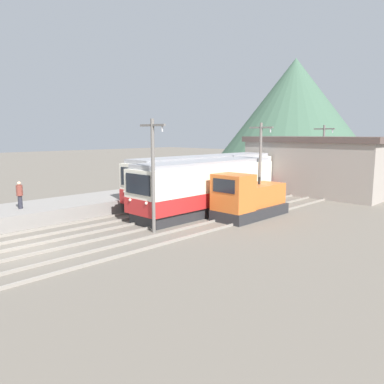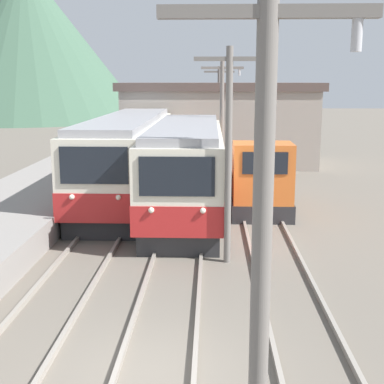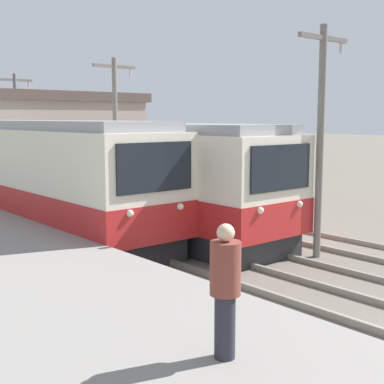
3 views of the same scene
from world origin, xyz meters
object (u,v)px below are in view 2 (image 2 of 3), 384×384
Objects in this scene: catenary_mast_mid at (229,147)px; catenary_mast_far at (222,121)px; commuter_train_center at (186,172)px; catenary_mast_near at (262,274)px; commuter_train_left at (129,160)px; catenary_mast_distant at (219,110)px; shunting_locomotive at (258,181)px.

catenary_mast_far is at bearing 90.00° from catenary_mast_mid.
catenary_mast_near is at bearing -84.73° from commuter_train_center.
commuter_train_left is at bearing 133.42° from commuter_train_center.
commuter_train_left is 12.46m from catenary_mast_distant.
commuter_train_center is 1.92× the size of catenary_mast_distant.
catenary_mast_far is (-1.49, 3.50, 2.25)m from shunting_locomotive.
commuter_train_left is 4.07m from commuter_train_center.
catenary_mast_near is 30.89m from catenary_mast_distant.
catenary_mast_mid is at bearing -102.37° from shunting_locomotive.
catenary_mast_distant reaches higher than shunting_locomotive.
catenary_mast_far reaches higher than shunting_locomotive.
commuter_train_left is 2.59× the size of shunting_locomotive.
catenary_mast_far is 10.30m from catenary_mast_distant.
catenary_mast_far reaches higher than commuter_train_left.
catenary_mast_distant is at bearing 90.00° from catenary_mast_far.
catenary_mast_mid is 1.00× the size of catenary_mast_far.
shunting_locomotive is (5.80, -2.23, -0.54)m from commuter_train_left.
catenary_mast_near reaches higher than commuter_train_left.
catenary_mast_near is 1.00× the size of catenary_mast_mid.
commuter_train_left is 2.35× the size of catenary_mast_distant.
catenary_mast_near is 10.30m from catenary_mast_mid.
catenary_mast_distant is at bearing 84.07° from commuter_train_center.
catenary_mast_distant is at bearing 96.17° from shunting_locomotive.
shunting_locomotive is at bearing -83.83° from catenary_mast_distant.
shunting_locomotive is at bearing 13.74° from commuter_train_center.
catenary_mast_mid and catenary_mast_distant have the same top height.
shunting_locomotive is at bearing -66.90° from catenary_mast_far.
shunting_locomotive is at bearing 77.63° from catenary_mast_mid.
commuter_train_left is at bearing 102.57° from catenary_mast_near.
catenary_mast_far is at bearing 70.37° from commuter_train_center.
commuter_train_left is at bearing -163.56° from catenary_mast_far.
catenary_mast_near is at bearing -90.00° from catenary_mast_far.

